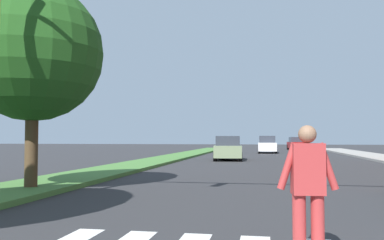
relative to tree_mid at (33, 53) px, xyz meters
name	(u,v)px	position (x,y,z in m)	size (l,w,h in m)	color
ground_plane	(277,161)	(7.31, 16.45, -4.00)	(140.00, 140.00, 0.00)	#2D2D30
median_strip	(156,161)	(-0.27, 14.45, -3.92)	(2.60, 64.00, 0.15)	#477A38
tree_mid	(33,53)	(0.00, 0.00, 0.00)	(4.00, 4.00, 5.86)	#4C3823
traffic_light_gantry	(124,0)	(3.71, -2.64, 0.40)	(9.92, 0.30, 6.00)	gold
pedestrian_performer	(308,188)	(7.07, -5.42, -3.06)	(0.75, 0.28, 1.69)	#B23333
sedan_midblock	(228,149)	(4.03, 17.38, -3.22)	(2.21, 4.23, 1.67)	gray
sedan_distant	(267,145)	(6.78, 31.25, -3.19)	(1.91, 4.25, 1.75)	silver
sedan_far_horizon	(296,144)	(10.50, 42.33, -3.22)	(2.19, 4.67, 1.66)	maroon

